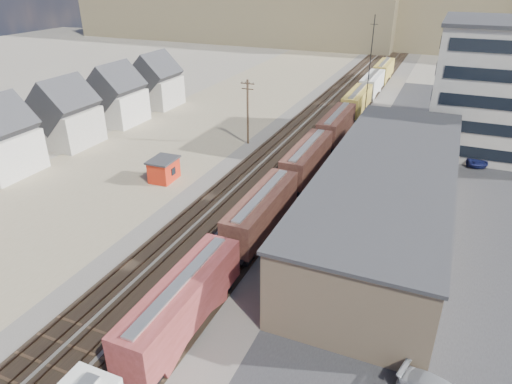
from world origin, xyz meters
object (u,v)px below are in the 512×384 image
at_px(freight_train, 323,140).
at_px(maintenance_shed, 164,169).
at_px(parked_car_blue, 472,157).
at_px(utility_pole_north, 248,111).

relative_size(freight_train, maintenance_shed, 28.98).
relative_size(freight_train, parked_car_blue, 21.25).
bearing_deg(utility_pole_north, maintenance_shed, -104.84).
relative_size(maintenance_shed, parked_car_blue, 0.73).
height_order(maintenance_shed, parked_car_blue, maintenance_shed).
height_order(utility_pole_north, maintenance_shed, utility_pole_north).
xyz_separation_m(freight_train, maintenance_shed, (-16.71, -15.34, -1.29)).
bearing_deg(parked_car_blue, freight_train, 175.31).
distance_m(freight_train, utility_pole_north, 12.62).
xyz_separation_m(freight_train, parked_car_blue, (19.88, 6.67, -2.01)).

